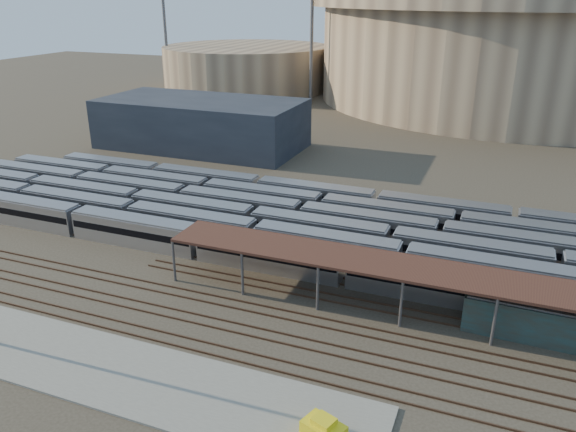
% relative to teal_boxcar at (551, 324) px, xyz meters
% --- Properties ---
extents(ground, '(420.00, 420.00, 0.00)m').
position_rel_teal_boxcar_xyz_m(ground, '(-31.24, -4.00, -1.83)').
color(ground, '#383026').
rests_on(ground, ground).
extents(apron, '(50.00, 9.00, 0.20)m').
position_rel_teal_boxcar_xyz_m(apron, '(-36.24, -19.00, -1.73)').
color(apron, gray).
rests_on(apron, ground).
extents(subway_trains, '(129.35, 23.90, 3.60)m').
position_rel_teal_boxcar_xyz_m(subway_trains, '(-32.29, 14.50, -0.03)').
color(subway_trains, '#AEADB2').
rests_on(subway_trains, ground).
extents(inspection_shed, '(60.30, 6.00, 5.30)m').
position_rel_teal_boxcar_xyz_m(inspection_shed, '(-9.24, 0.00, 3.16)').
color(inspection_shed, '#59595E').
rests_on(inspection_shed, ground).
extents(empty_tracks, '(170.00, 9.62, 0.18)m').
position_rel_teal_boxcar_xyz_m(empty_tracks, '(-31.24, -9.00, -1.74)').
color(empty_tracks, '#4C3323').
rests_on(empty_tracks, ground).
extents(stadium, '(124.00, 124.00, 32.50)m').
position_rel_teal_boxcar_xyz_m(stadium, '(-6.24, 136.00, 14.64)').
color(stadium, tan).
rests_on(stadium, ground).
extents(secondary_arena, '(56.00, 56.00, 14.00)m').
position_rel_teal_boxcar_xyz_m(secondary_arena, '(-91.24, 126.00, 5.17)').
color(secondary_arena, tan).
rests_on(secondary_arena, ground).
extents(service_building, '(42.00, 20.00, 10.00)m').
position_rel_teal_boxcar_xyz_m(service_building, '(-66.24, 51.00, 3.17)').
color(service_building, '#1E232D').
rests_on(service_building, ground).
extents(floodlight_0, '(4.00, 1.00, 38.40)m').
position_rel_teal_boxcar_xyz_m(floodlight_0, '(-61.24, 106.00, 18.82)').
color(floodlight_0, '#59595E').
rests_on(floodlight_0, ground).
extents(floodlight_1, '(4.00, 1.00, 38.40)m').
position_rel_teal_boxcar_xyz_m(floodlight_1, '(-116.24, 116.00, 18.82)').
color(floodlight_1, '#59595E').
rests_on(floodlight_1, ground).
extents(floodlight_3, '(4.00, 1.00, 38.40)m').
position_rel_teal_boxcar_xyz_m(floodlight_3, '(-41.24, 156.00, 18.82)').
color(floodlight_3, '#59595E').
rests_on(floodlight_3, ground).
extents(teal_boxcar, '(15.73, 3.40, 3.65)m').
position_rel_teal_boxcar_xyz_m(teal_boxcar, '(0.00, 0.00, 0.00)').
color(teal_boxcar, '#1B4244').
rests_on(teal_boxcar, ground).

